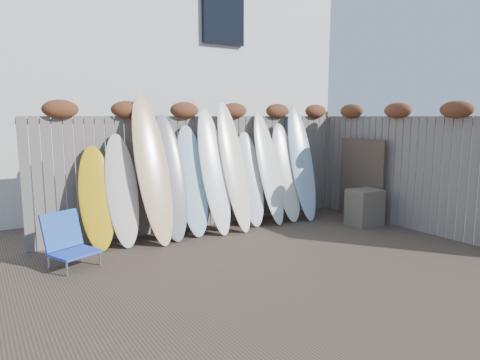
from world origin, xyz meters
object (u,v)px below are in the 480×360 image
wooden_crate (365,207)px  lattice_panel (361,179)px  surfboard_0 (97,198)px  beach_chair (68,241)px

wooden_crate → lattice_panel: lattice_panel is taller
surfboard_0 → wooden_crate: bearing=-10.6°
wooden_crate → lattice_panel: 0.67m
beach_chair → surfboard_0: bearing=47.1°
beach_chair → lattice_panel: 5.41m
lattice_panel → wooden_crate: bearing=-130.7°
beach_chair → wooden_crate: size_ratio=1.12×
beach_chair → surfboard_0: (0.54, 0.59, 0.44)m
lattice_panel → surfboard_0: size_ratio=0.96×
lattice_panel → surfboard_0: (-4.84, 0.79, 0.00)m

